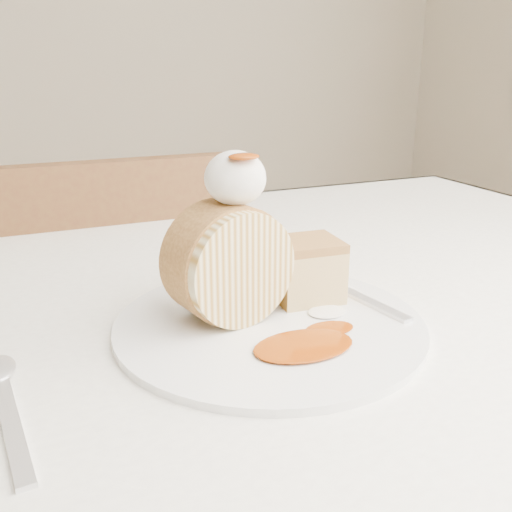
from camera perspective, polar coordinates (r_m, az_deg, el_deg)
name	(u,v)px	position (r m, az deg, el deg)	size (l,w,h in m)	color
table	(207,358)	(0.69, -4.96, -10.17)	(1.40, 0.90, 0.75)	white
chair_far	(115,343)	(1.14, -13.87, -8.41)	(0.40, 0.40, 0.85)	brown
plate	(269,324)	(0.56, 1.36, -6.82)	(0.30, 0.30, 0.01)	white
roulade_slice	(229,264)	(0.54, -2.72, -0.77)	(0.11, 0.11, 0.06)	beige
cake_chunk	(306,273)	(0.60, 5.07, -1.74)	(0.07, 0.06, 0.06)	#AA7940
whipped_cream	(235,178)	(0.53, -2.09, 7.80)	(0.06, 0.06, 0.05)	white
caramel_drizzle	(244,149)	(0.51, -1.23, 10.62)	(0.03, 0.02, 0.01)	#8D3405
caramel_pool	(304,345)	(0.51, 4.77, -8.90)	(0.09, 0.06, 0.00)	#8D3405
fork	(363,299)	(0.61, 10.67, -4.24)	(0.02, 0.18, 0.00)	silver
spoon	(12,428)	(0.45, -23.19, -15.53)	(0.03, 0.17, 0.00)	silver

